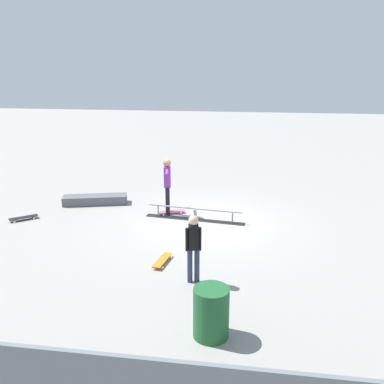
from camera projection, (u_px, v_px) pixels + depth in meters
name	position (u px, v px, depth m)	size (l,w,h in m)	color
ground_plane	(205.00, 222.00, 12.25)	(60.00, 60.00, 0.00)	gray
grind_rail	(195.00, 215.00, 12.41)	(2.98, 0.60, 0.37)	black
skate_ledge	(95.00, 200.00, 13.84)	(2.04, 0.53, 0.28)	#595960
skater_main	(167.00, 183.00, 12.61)	(0.34, 1.38, 1.73)	black
skateboard_main	(172.00, 211.00, 12.94)	(0.81, 0.51, 0.09)	#E05993
bystander_black_shirt	(193.00, 245.00, 8.67)	(0.34, 0.21, 1.48)	#2D3351
loose_skateboard_orange	(162.00, 260.00, 9.72)	(0.35, 0.82, 0.09)	orange
loose_skateboard_black	(23.00, 218.00, 12.42)	(0.74, 0.66, 0.09)	black
trash_bin	(211.00, 312.00, 7.01)	(0.60, 0.60, 0.88)	#1E592D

